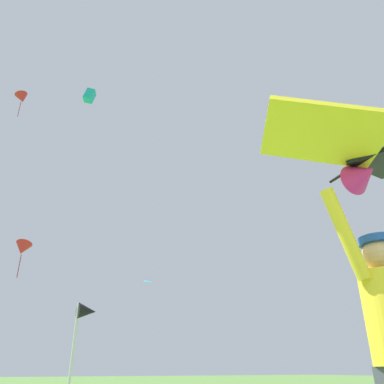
% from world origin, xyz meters
% --- Properties ---
extents(held_stunt_kite, '(1.79, 1.07, 0.40)m').
position_xyz_m(held_stunt_kite, '(0.12, 0.14, 2.23)').
color(held_stunt_kite, black).
extents(distant_kite_red_low_right, '(1.46, 1.49, 2.35)m').
position_xyz_m(distant_kite_red_low_right, '(0.08, 23.69, 7.62)').
color(distant_kite_red_low_right, red).
extents(distant_kite_teal_mid_left, '(0.89, 0.74, 0.97)m').
position_xyz_m(distant_kite_teal_mid_left, '(1.82, 18.84, 16.74)').
color(distant_kite_teal_mid_left, '#19B2AD').
extents(distant_kite_red_mid_right, '(1.31, 1.17, 2.09)m').
position_xyz_m(distant_kite_red_mid_right, '(-1.88, 23.58, 18.39)').
color(distant_kite_red_mid_right, red).
extents(distant_kite_teal_far_center, '(0.68, 0.66, 0.28)m').
position_xyz_m(distant_kite_teal_far_center, '(7.81, 21.88, 6.10)').
color(distant_kite_teal_far_center, '#19B2AD').
extents(marker_flag, '(0.30, 0.24, 1.75)m').
position_xyz_m(marker_flag, '(-0.56, 4.82, 1.52)').
color(marker_flag, silver).
rests_on(marker_flag, ground).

